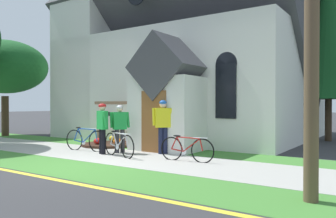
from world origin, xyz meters
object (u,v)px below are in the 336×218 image
(bicycle_white, at_px, (85,140))
(yard_deciduous_tree, at_px, (5,67))
(bicycle_yellow, at_px, (119,144))
(roadside_conifer, at_px, (329,32))
(cyclist_in_green_jersey, at_px, (163,122))
(cyclist_in_red_jersey, at_px, (102,125))
(cyclist_in_orange_jersey, at_px, (120,125))
(church_sign, at_px, (114,117))
(bicycle_red, at_px, (186,149))

(bicycle_white, bearing_deg, yard_deciduous_tree, 167.90)
(yard_deciduous_tree, bearing_deg, bicycle_yellow, -11.57)
(bicycle_yellow, relative_size, roadside_conifer, 0.22)
(cyclist_in_green_jersey, bearing_deg, roadside_conifer, 63.05)
(bicycle_white, height_order, cyclist_in_red_jersey, cyclist_in_red_jersey)
(bicycle_white, relative_size, yard_deciduous_tree, 0.36)
(cyclist_in_orange_jersey, bearing_deg, roadside_conifer, 57.60)
(church_sign, bearing_deg, cyclist_in_red_jersey, -54.99)
(cyclist_in_red_jersey, relative_size, yard_deciduous_tree, 0.33)
(cyclist_in_red_jersey, relative_size, cyclist_in_green_jersey, 0.94)
(bicycle_yellow, height_order, roadside_conifer, roadside_conifer)
(bicycle_yellow, xyz_separation_m, bicycle_red, (2.24, 0.39, -0.02))
(church_sign, xyz_separation_m, bicycle_white, (0.40, -1.85, -0.75))
(bicycle_white, bearing_deg, bicycle_red, 1.30)
(cyclist_in_red_jersey, height_order, cyclist_in_orange_jersey, cyclist_in_red_jersey)
(bicycle_red, bearing_deg, roadside_conifer, 73.75)
(church_sign, relative_size, bicycle_white, 1.15)
(cyclist_in_orange_jersey, distance_m, roadside_conifer, 10.42)
(cyclist_in_red_jersey, relative_size, cyclist_in_orange_jersey, 1.03)
(church_sign, height_order, bicycle_red, church_sign)
(roadside_conifer, bearing_deg, cyclist_in_orange_jersey, -122.40)
(church_sign, xyz_separation_m, cyclist_in_green_jersey, (3.08, -0.94, -0.09))
(church_sign, relative_size, cyclist_in_red_jersey, 1.23)
(church_sign, distance_m, roadside_conifer, 10.25)
(church_sign, relative_size, bicycle_red, 1.22)
(cyclist_in_red_jersey, height_order, cyclist_in_green_jersey, cyclist_in_green_jersey)
(yard_deciduous_tree, bearing_deg, church_sign, 1.07)
(bicycle_white, height_order, cyclist_in_orange_jersey, cyclist_in_orange_jersey)
(bicycle_white, bearing_deg, cyclist_in_red_jersey, -12.60)
(cyclist_in_green_jersey, bearing_deg, bicycle_yellow, -125.16)
(bicycle_yellow, xyz_separation_m, cyclist_in_green_jersey, (0.85, 1.21, 0.68))
(bicycle_red, bearing_deg, cyclist_in_green_jersey, 149.61)
(cyclist_in_orange_jersey, bearing_deg, cyclist_in_green_jersey, 24.65)
(cyclist_in_red_jersey, distance_m, roadside_conifer, 10.96)
(bicycle_red, height_order, cyclist_in_orange_jersey, cyclist_in_orange_jersey)
(cyclist_in_orange_jersey, bearing_deg, bicycle_red, -4.23)
(church_sign, distance_m, bicycle_white, 2.04)
(bicycle_yellow, bearing_deg, bicycle_red, 9.88)
(cyclist_in_green_jersey, relative_size, yard_deciduous_tree, 0.36)
(bicycle_yellow, distance_m, cyclist_in_green_jersey, 1.62)
(roadside_conifer, bearing_deg, cyclist_in_red_jersey, -122.12)
(church_sign, xyz_separation_m, cyclist_in_red_jersey, (1.46, -2.09, -0.17))
(church_sign, relative_size, cyclist_in_orange_jersey, 1.28)
(roadside_conifer, bearing_deg, church_sign, -136.39)
(roadside_conifer, xyz_separation_m, yard_deciduous_tree, (-14.48, -6.72, -1.30))
(church_sign, distance_m, cyclist_in_green_jersey, 3.22)
(church_sign, height_order, bicycle_white, church_sign)
(church_sign, distance_m, cyclist_in_orange_jersey, 2.35)
(yard_deciduous_tree, bearing_deg, cyclist_in_red_jersey, -12.16)
(bicycle_white, bearing_deg, bicycle_yellow, -9.22)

